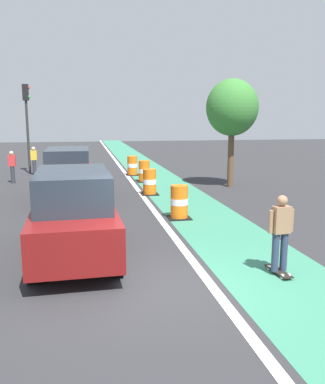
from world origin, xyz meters
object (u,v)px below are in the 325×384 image
(traffic_barrel_back, at_px, (144,171))
(street_tree_sidewalk, at_px, (232,108))
(skateboarder_on_lane, at_px, (281,232))
(traffic_barrel_front, at_px, (179,202))
(parked_suv_nearest, at_px, (74,214))
(traffic_barrel_far, at_px, (132,166))
(traffic_light_corner, at_px, (27,113))
(pedestrian_waiting, at_px, (12,166))
(pedestrian_crossing, at_px, (34,160))
(parked_suv_second, at_px, (69,174))
(traffic_barrel_mid, at_px, (150,182))

(traffic_barrel_back, bearing_deg, street_tree_sidewalk, -31.11)
(skateboarder_on_lane, bearing_deg, traffic_barrel_front, 100.50)
(parked_suv_nearest, relative_size, traffic_barrel_far, 4.26)
(traffic_light_corner, height_order, street_tree_sidewalk, traffic_light_corner)
(pedestrian_waiting, height_order, street_tree_sidewalk, street_tree_sidewalk)
(pedestrian_crossing, height_order, pedestrian_waiting, same)
(pedestrian_crossing, bearing_deg, traffic_light_corner, 116.78)
(parked_suv_second, height_order, traffic_barrel_back, parked_suv_second)
(traffic_light_corner, bearing_deg, parked_suv_nearest, -79.47)
(skateboarder_on_lane, bearing_deg, pedestrian_waiting, 118.40)
(traffic_barrel_mid, xyz_separation_m, pedestrian_crossing, (-5.51, 7.24, 0.33))
(traffic_barrel_front, distance_m, traffic_light_corner, 13.98)
(traffic_barrel_front, bearing_deg, traffic_barrel_back, 89.91)
(parked_suv_nearest, bearing_deg, traffic_barrel_back, 73.47)
(traffic_barrel_far, bearing_deg, traffic_barrel_mid, -89.83)
(skateboarder_on_lane, xyz_separation_m, pedestrian_crossing, (-6.73, 16.68, -0.05))
(traffic_barrel_mid, distance_m, pedestrian_crossing, 9.10)
(traffic_barrel_front, relative_size, pedestrian_crossing, 0.68)
(parked_suv_nearest, distance_m, parked_suv_second, 7.10)
(pedestrian_waiting, distance_m, street_tree_sidewalk, 11.11)
(traffic_barrel_mid, bearing_deg, pedestrian_waiting, 145.06)
(traffic_barrel_far, relative_size, pedestrian_crossing, 0.68)
(traffic_barrel_back, relative_size, pedestrian_waiting, 0.68)
(pedestrian_waiting, bearing_deg, traffic_barrel_front, -53.14)
(traffic_barrel_mid, distance_m, street_tree_sidewalk, 5.29)
(traffic_barrel_far, xyz_separation_m, pedestrian_crossing, (-5.49, 1.15, 0.33))
(skateboarder_on_lane, distance_m, parked_suv_second, 10.14)
(parked_suv_nearest, height_order, traffic_barrel_back, parked_suv_nearest)
(parked_suv_nearest, relative_size, pedestrian_crossing, 2.89)
(traffic_barrel_back, bearing_deg, traffic_barrel_front, -90.09)
(traffic_barrel_front, bearing_deg, street_tree_sidewalk, 55.91)
(traffic_light_corner, bearing_deg, traffic_barrel_back, -35.32)
(traffic_barrel_mid, xyz_separation_m, street_tree_sidewalk, (4.07, 1.27, 3.14))
(traffic_barrel_front, bearing_deg, parked_suv_nearest, -136.05)
(skateboarder_on_lane, bearing_deg, traffic_light_corner, 112.17)
(traffic_barrel_back, height_order, traffic_barrel_far, same)
(traffic_light_corner, distance_m, pedestrian_crossing, 2.74)
(traffic_barrel_far, bearing_deg, traffic_barrel_back, -83.06)
(parked_suv_second, bearing_deg, traffic_barrel_front, -47.55)
(skateboarder_on_lane, xyz_separation_m, parked_suv_nearest, (-4.21, 1.97, 0.12))
(pedestrian_waiting, bearing_deg, pedestrian_crossing, 75.83)
(skateboarder_on_lane, xyz_separation_m, traffic_barrel_far, (-1.24, 15.53, -0.38))
(parked_suv_second, distance_m, traffic_light_corner, 8.98)
(parked_suv_nearest, height_order, traffic_barrel_front, parked_suv_nearest)
(parked_suv_nearest, xyz_separation_m, pedestrian_crossing, (-2.53, 14.71, -0.17))
(traffic_barrel_mid, bearing_deg, traffic_light_corner, 126.50)
(parked_suv_second, bearing_deg, traffic_light_corner, 106.83)
(parked_suv_nearest, height_order, street_tree_sidewalk, street_tree_sidewalk)
(pedestrian_waiting, bearing_deg, parked_suv_nearest, -74.62)
(traffic_barrel_mid, bearing_deg, skateboarder_on_lane, -82.60)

